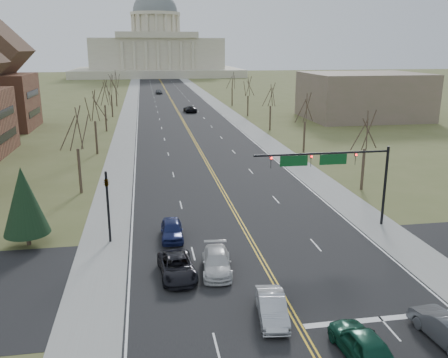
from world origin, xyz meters
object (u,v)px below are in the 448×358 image
object	(u,v)px
car_nb_outer_lead	(447,328)
car_sb_inner_lead	(272,308)
signal_mast	(332,165)
car_sb_outer_lead	(177,267)
signal_left	(108,199)
car_sb_inner_second	(217,262)
car_far_nb	(190,109)
car_sb_outer_second	(172,230)
car_nb_inner_lead	(363,344)
car_far_sb	(159,92)

from	to	relation	value
car_nb_outer_lead	car_sb_inner_lead	xyz separation A→B (m)	(-8.79, 3.76, -0.07)
signal_mast	car_sb_outer_lead	size ratio (longest dim) A/B	2.36
signal_left	car_sb_inner_second	bearing A→B (deg)	-40.88
signal_left	car_far_nb	size ratio (longest dim) A/B	1.07
signal_mast	car_far_nb	size ratio (longest dim) A/B	2.17
car_nb_outer_lead	car_sb_inner_lead	world-z (taller)	car_nb_outer_lead
car_sb_outer_lead	car_sb_inner_second	size ratio (longest dim) A/B	1.03
car_sb_inner_lead	car_sb_outer_second	bearing A→B (deg)	118.05
signal_left	car_nb_outer_lead	size ratio (longest dim) A/B	1.22
signal_left	car_nb_inner_lead	size ratio (longest dim) A/B	1.22
car_nb_outer_lead	car_far_nb	world-z (taller)	car_nb_outer_lead
signal_mast	car_sb_outer_second	bearing A→B (deg)	-179.35
car_nb_outer_lead	car_nb_inner_lead	bearing A→B (deg)	2.03
signal_left	car_far_sb	distance (m)	128.14
signal_left	car_nb_outer_lead	bearing A→B (deg)	-42.22
car_sb_outer_second	car_far_nb	size ratio (longest dim) A/B	0.81
car_sb_outer_second	car_far_nb	world-z (taller)	car_far_nb
signal_mast	car_sb_outer_lead	distance (m)	16.40
car_far_nb	car_nb_outer_lead	bearing A→B (deg)	87.33
car_far_nb	car_sb_outer_second	bearing A→B (deg)	77.96
car_sb_inner_lead	car_sb_inner_second	xyz separation A→B (m)	(-2.27, 6.61, -0.02)
signal_mast	car_sb_inner_lead	size ratio (longest dim) A/B	2.70
signal_mast	car_sb_outer_second	distance (m)	14.75
car_nb_inner_lead	car_nb_outer_lead	world-z (taller)	car_nb_inner_lead
car_sb_inner_lead	car_far_sb	bearing A→B (deg)	97.83
car_sb_inner_second	car_sb_outer_lead	bearing A→B (deg)	-168.97
car_nb_inner_lead	car_sb_inner_second	distance (m)	12.43
car_far_sb	car_nb_outer_lead	bearing A→B (deg)	-93.14
car_nb_inner_lead	car_nb_outer_lead	xyz separation A→B (m)	(5.18, 0.58, -0.03)
car_nb_inner_lead	car_nb_outer_lead	bearing A→B (deg)	-177.15
car_nb_inner_lead	car_sb_inner_lead	bearing A→B (deg)	-53.80
car_nb_inner_lead	signal_left	bearing A→B (deg)	-55.84
car_nb_inner_lead	car_sb_inner_second	size ratio (longest dim) A/B	0.99
car_sb_inner_second	car_far_nb	distance (m)	86.37
car_sb_outer_second	car_sb_inner_second	bearing A→B (deg)	-65.73
signal_mast	car_sb_outer_lead	xyz separation A→B (m)	(-13.94, -7.04, -5.04)
car_nb_outer_lead	car_far_sb	bearing A→B (deg)	-90.29
car_sb_inner_lead	signal_mast	bearing A→B (deg)	63.79
car_sb_inner_second	car_far_sb	bearing A→B (deg)	95.78
car_far_nb	car_far_sb	distance (m)	48.85
car_sb_inner_lead	car_sb_outer_lead	distance (m)	8.16
car_far_sb	signal_mast	bearing A→B (deg)	-92.57
car_nb_inner_lead	car_sb_outer_second	world-z (taller)	car_nb_inner_lead
car_sb_inner_lead	car_sb_outer_lead	xyz separation A→B (m)	(-5.11, 6.36, -0.03)
signal_mast	car_nb_outer_lead	bearing A→B (deg)	-90.12
car_sb_outer_lead	car_sb_inner_second	xyz separation A→B (m)	(2.84, 0.25, 0.01)
car_far_sb	car_sb_outer_second	bearing A→B (deg)	-98.78
signal_left	car_sb_outer_lead	distance (m)	9.14
car_nb_inner_lead	car_far_sb	world-z (taller)	car_nb_inner_lead
signal_left	car_sb_inner_second	world-z (taller)	signal_left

